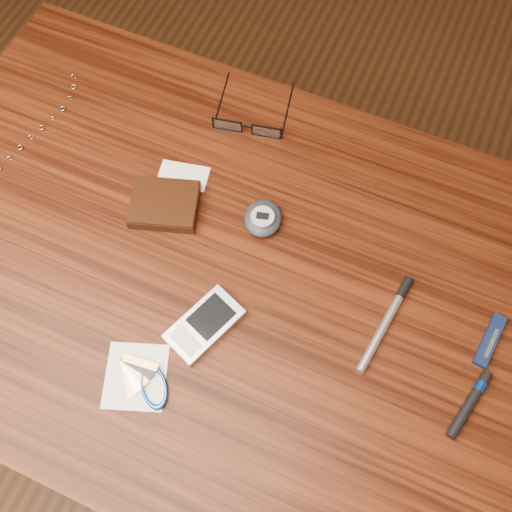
% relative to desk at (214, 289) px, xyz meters
% --- Properties ---
extents(ground, '(3.80, 3.80, 0.00)m').
position_rel_desk_xyz_m(ground, '(0.00, 0.00, -0.65)').
color(ground, '#472814').
rests_on(ground, ground).
extents(desk, '(1.00, 0.70, 0.75)m').
position_rel_desk_xyz_m(desk, '(0.00, 0.00, 0.00)').
color(desk, '#381609').
rests_on(desk, ground).
extents(wallet_and_card, '(0.12, 0.15, 0.02)m').
position_rel_desk_xyz_m(wallet_and_card, '(-0.10, 0.06, 0.11)').
color(wallet_and_card, black).
rests_on(wallet_and_card, desk).
extents(eyeglasses, '(0.14, 0.14, 0.03)m').
position_rel_desk_xyz_m(eyeglasses, '(-0.04, 0.24, 0.11)').
color(eyeglasses, black).
rests_on(eyeglasses, desk).
extents(pda_phone, '(0.09, 0.12, 0.02)m').
position_rel_desk_xyz_m(pda_phone, '(0.04, -0.09, 0.11)').
color(pda_phone, '#BCBDC1').
rests_on(pda_phone, desk).
extents(pedometer, '(0.07, 0.08, 0.03)m').
position_rel_desk_xyz_m(pedometer, '(0.04, 0.09, 0.11)').
color(pedometer, '#21232C').
rests_on(pedometer, desk).
extents(notepad_keys, '(0.12, 0.11, 0.01)m').
position_rel_desk_xyz_m(notepad_keys, '(-0.00, -0.19, 0.11)').
color(notepad_keys, silver).
rests_on(notepad_keys, desk).
extents(pocket_knife, '(0.03, 0.08, 0.01)m').
position_rel_desk_xyz_m(pocket_knife, '(0.40, 0.05, 0.11)').
color(pocket_knife, '#0D1C36').
rests_on(pocket_knife, desk).
extents(silver_pen, '(0.03, 0.16, 0.01)m').
position_rel_desk_xyz_m(silver_pen, '(0.26, 0.03, 0.11)').
color(silver_pen, '#BAB9BE').
rests_on(silver_pen, desk).
extents(black_blue_pen, '(0.04, 0.10, 0.01)m').
position_rel_desk_xyz_m(black_blue_pen, '(0.40, -0.04, 0.11)').
color(black_blue_pen, black).
rests_on(black_blue_pen, desk).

